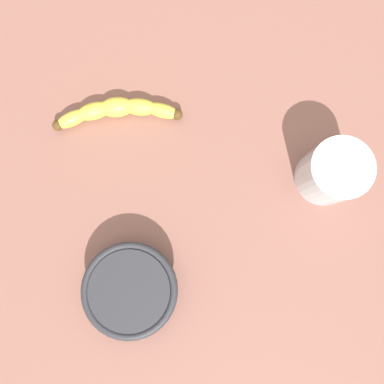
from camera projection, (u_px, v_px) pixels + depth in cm
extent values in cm
cube|color=#8C5A4E|center=(215.00, 128.00, 65.66)|extent=(120.00, 120.00, 3.00)
ellipsoid|color=#E5DB46|center=(162.00, 111.00, 62.83)|extent=(5.90, 5.13, 2.32)
ellipsoid|color=#E5DB46|center=(140.00, 107.00, 62.90)|extent=(6.24, 4.91, 2.77)
ellipsoid|color=#E5DB46|center=(117.00, 107.00, 62.90)|extent=(6.25, 4.61, 3.23)
ellipsoid|color=#E5DB46|center=(94.00, 111.00, 62.82)|extent=(5.83, 3.31, 2.77)
ellipsoid|color=#E5DB46|center=(72.00, 119.00, 62.65)|extent=(5.75, 2.74, 2.32)
sphere|color=#513819|center=(177.00, 114.00, 62.75)|extent=(1.77, 1.77, 1.77)
sphere|color=#513819|center=(58.00, 125.00, 62.51)|extent=(1.77, 1.77, 1.77)
cylinder|color=silver|center=(332.00, 173.00, 58.61)|extent=(9.25, 9.25, 8.96)
cylinder|color=#E1A7AD|center=(332.00, 173.00, 58.64)|extent=(8.75, 8.75, 8.40)
cylinder|color=#2D2D33|center=(131.00, 289.00, 58.27)|extent=(11.96, 11.96, 5.17)
torus|color=#2D2D33|center=(129.00, 291.00, 56.31)|extent=(14.20, 14.20, 1.20)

